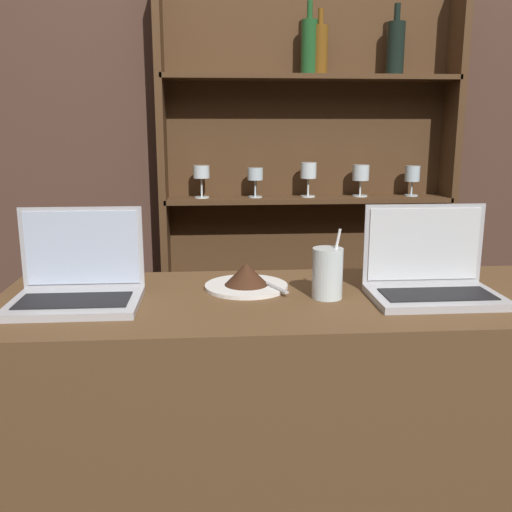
{
  "coord_description": "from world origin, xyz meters",
  "views": [
    {
      "loc": [
        -0.27,
        -1.1,
        1.4
      ],
      "look_at": [
        -0.16,
        0.3,
        1.08
      ],
      "focal_mm": 40.0,
      "sensor_mm": 36.0,
      "label": 1
    }
  ],
  "objects_px": {
    "laptop_far": "(431,276)",
    "cake_plate": "(246,279)",
    "laptop_near": "(78,283)",
    "water_glass": "(327,273)"
  },
  "relations": [
    {
      "from": "laptop_far",
      "to": "cake_plate",
      "type": "distance_m",
      "value": 0.47
    },
    {
      "from": "laptop_near",
      "to": "cake_plate",
      "type": "height_order",
      "value": "laptop_near"
    },
    {
      "from": "laptop_near",
      "to": "cake_plate",
      "type": "xyz_separation_m",
      "value": [
        0.42,
        0.09,
        -0.02
      ]
    },
    {
      "from": "water_glass",
      "to": "laptop_far",
      "type": "bearing_deg",
      "value": -1.69
    },
    {
      "from": "laptop_near",
      "to": "laptop_far",
      "type": "xyz_separation_m",
      "value": [
        0.87,
        -0.02,
        0.0
      ]
    },
    {
      "from": "laptop_far",
      "to": "water_glass",
      "type": "height_order",
      "value": "laptop_far"
    },
    {
      "from": "laptop_near",
      "to": "cake_plate",
      "type": "distance_m",
      "value": 0.43
    },
    {
      "from": "laptop_near",
      "to": "cake_plate",
      "type": "relative_size",
      "value": 1.38
    },
    {
      "from": "laptop_near",
      "to": "cake_plate",
      "type": "bearing_deg",
      "value": 12.46
    },
    {
      "from": "laptop_near",
      "to": "laptop_far",
      "type": "distance_m",
      "value": 0.87
    }
  ]
}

